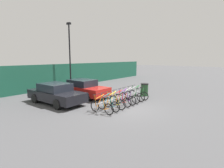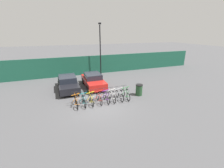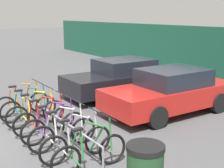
{
  "view_description": "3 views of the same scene",
  "coord_description": "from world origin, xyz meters",
  "px_view_note": "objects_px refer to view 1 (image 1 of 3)",
  "views": [
    {
      "loc": [
        -9.0,
        -5.78,
        3.14
      ],
      "look_at": [
        1.62,
        2.34,
        1.12
      ],
      "focal_mm": 28.0,
      "sensor_mm": 36.0,
      "label": 1
    },
    {
      "loc": [
        -2.8,
        -10.3,
        5.52
      ],
      "look_at": [
        1.7,
        1.71,
        1.04
      ],
      "focal_mm": 24.0,
      "sensor_mm": 36.0,
      "label": 2
    },
    {
      "loc": [
        7.54,
        -2.24,
        3.07
      ],
      "look_at": [
        1.09,
        1.99,
        1.33
      ],
      "focal_mm": 50.0,
      "sensor_mm": 36.0,
      "label": 3
    }
  ],
  "objects_px": {
    "bicycle_orange": "(102,107)",
    "bicycle_red": "(120,100)",
    "lamp_post": "(70,53)",
    "trash_bin": "(144,90)",
    "bicycle_teal": "(108,105)",
    "bicycle_purple": "(125,99)",
    "bicycle_green": "(138,94)",
    "bicycle_yellow": "(114,103)",
    "car_red": "(83,88)",
    "car_black": "(56,94)",
    "bicycle_silver": "(134,96)",
    "bike_rack": "(121,98)",
    "bicycle_white": "(129,97)"
  },
  "relations": [
    {
      "from": "car_black",
      "to": "trash_bin",
      "type": "xyz_separation_m",
      "value": [
        5.94,
        -3.73,
        -0.17
      ]
    },
    {
      "from": "bicycle_purple",
      "to": "bicycle_red",
      "type": "bearing_deg",
      "value": 177.55
    },
    {
      "from": "bicycle_orange",
      "to": "bicycle_yellow",
      "type": "xyz_separation_m",
      "value": [
        1.17,
        0.0,
        0.0
      ]
    },
    {
      "from": "bicycle_silver",
      "to": "lamp_post",
      "type": "distance_m",
      "value": 8.65
    },
    {
      "from": "bicycle_purple",
      "to": "car_black",
      "type": "bearing_deg",
      "value": 121.96
    },
    {
      "from": "bicycle_purple",
      "to": "lamp_post",
      "type": "bearing_deg",
      "value": 74.09
    },
    {
      "from": "bicycle_teal",
      "to": "bicycle_purple",
      "type": "distance_m",
      "value": 1.87
    },
    {
      "from": "trash_bin",
      "to": "bicycle_orange",
      "type": "bearing_deg",
      "value": -177.88
    },
    {
      "from": "bicycle_yellow",
      "to": "trash_bin",
      "type": "bearing_deg",
      "value": 2.02
    },
    {
      "from": "bicycle_orange",
      "to": "bicycle_red",
      "type": "bearing_deg",
      "value": 3.42
    },
    {
      "from": "bicycle_silver",
      "to": "bicycle_teal",
      "type": "bearing_deg",
      "value": 178.68
    },
    {
      "from": "bicycle_yellow",
      "to": "bicycle_red",
      "type": "xyz_separation_m",
      "value": [
        0.68,
        0.0,
        0.0
      ]
    },
    {
      "from": "bicycle_teal",
      "to": "bicycle_white",
      "type": "height_order",
      "value": "same"
    },
    {
      "from": "bike_rack",
      "to": "bicycle_white",
      "type": "height_order",
      "value": "bicycle_white"
    },
    {
      "from": "bicycle_orange",
      "to": "car_black",
      "type": "height_order",
      "value": "car_black"
    },
    {
      "from": "bicycle_orange",
      "to": "bicycle_yellow",
      "type": "distance_m",
      "value": 1.17
    },
    {
      "from": "bicycle_yellow",
      "to": "bicycle_silver",
      "type": "height_order",
      "value": "same"
    },
    {
      "from": "bicycle_orange",
      "to": "bicycle_red",
      "type": "xyz_separation_m",
      "value": [
        1.85,
        0.0,
        0.0
      ]
    },
    {
      "from": "bicycle_orange",
      "to": "trash_bin",
      "type": "relative_size",
      "value": 1.66
    },
    {
      "from": "bicycle_purple",
      "to": "car_red",
      "type": "xyz_separation_m",
      "value": [
        -0.12,
        3.99,
        0.31
      ]
    },
    {
      "from": "bicycle_red",
      "to": "car_red",
      "type": "distance_m",
      "value": 4.04
    },
    {
      "from": "bicycle_teal",
      "to": "bicycle_yellow",
      "type": "height_order",
      "value": "same"
    },
    {
      "from": "car_black",
      "to": "car_red",
      "type": "relative_size",
      "value": 1.01
    },
    {
      "from": "bike_rack",
      "to": "bicycle_silver",
      "type": "xyz_separation_m",
      "value": [
        1.53,
        -0.15,
        -0.12
      ]
    },
    {
      "from": "bicycle_orange",
      "to": "bicycle_yellow",
      "type": "bearing_deg",
      "value": 3.42
    },
    {
      "from": "bicycle_teal",
      "to": "bicycle_purple",
      "type": "xyz_separation_m",
      "value": [
        1.87,
        0.0,
        0.0
      ]
    },
    {
      "from": "bicycle_orange",
      "to": "bicycle_purple",
      "type": "distance_m",
      "value": 2.46
    },
    {
      "from": "bicycle_silver",
      "to": "car_red",
      "type": "distance_m",
      "value": 4.22
    },
    {
      "from": "lamp_post",
      "to": "bike_rack",
      "type": "bearing_deg",
      "value": -105.98
    },
    {
      "from": "bicycle_purple",
      "to": "lamp_post",
      "type": "height_order",
      "value": "lamp_post"
    },
    {
      "from": "bicycle_orange",
      "to": "bicycle_purple",
      "type": "relative_size",
      "value": 1.0
    },
    {
      "from": "lamp_post",
      "to": "trash_bin",
      "type": "distance_m",
      "value": 8.47
    },
    {
      "from": "bicycle_yellow",
      "to": "car_red",
      "type": "height_order",
      "value": "car_red"
    },
    {
      "from": "bicycle_yellow",
      "to": "trash_bin",
      "type": "distance_m",
      "value": 4.53
    },
    {
      "from": "bicycle_green",
      "to": "car_red",
      "type": "relative_size",
      "value": 0.39
    },
    {
      "from": "bicycle_teal",
      "to": "lamp_post",
      "type": "distance_m",
      "value": 9.41
    },
    {
      "from": "bicycle_teal",
      "to": "bicycle_silver",
      "type": "xyz_separation_m",
      "value": [
        3.07,
        0.0,
        0.0
      ]
    },
    {
      "from": "bicycle_orange",
      "to": "trash_bin",
      "type": "xyz_separation_m",
      "value": [
        5.7,
        0.21,
        0.14
      ]
    },
    {
      "from": "bicycle_white",
      "to": "bike_rack",
      "type": "bearing_deg",
      "value": 173.45
    },
    {
      "from": "bicycle_orange",
      "to": "bicycle_silver",
      "type": "bearing_deg",
      "value": 3.42
    },
    {
      "from": "car_red",
      "to": "lamp_post",
      "type": "distance_m",
      "value": 5.35
    },
    {
      "from": "car_black",
      "to": "lamp_post",
      "type": "bearing_deg",
      "value": 41.14
    },
    {
      "from": "car_red",
      "to": "bicycle_yellow",
      "type": "bearing_deg",
      "value": -106.33
    },
    {
      "from": "bicycle_yellow",
      "to": "bicycle_red",
      "type": "height_order",
      "value": "same"
    },
    {
      "from": "bicycle_teal",
      "to": "trash_bin",
      "type": "relative_size",
      "value": 1.66
    },
    {
      "from": "bicycle_purple",
      "to": "lamp_post",
      "type": "xyz_separation_m",
      "value": [
        1.91,
        7.97,
        3.27
      ]
    },
    {
      "from": "bicycle_yellow",
      "to": "bicycle_orange",
      "type": "bearing_deg",
      "value": 179.35
    },
    {
      "from": "bicycle_green",
      "to": "trash_bin",
      "type": "relative_size",
      "value": 1.66
    },
    {
      "from": "lamp_post",
      "to": "trash_bin",
      "type": "relative_size",
      "value": 6.39
    },
    {
      "from": "bicycle_green",
      "to": "lamp_post",
      "type": "height_order",
      "value": "lamp_post"
    }
  ]
}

